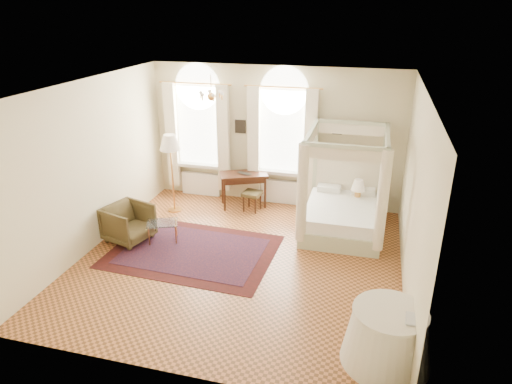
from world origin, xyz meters
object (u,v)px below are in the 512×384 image
Objects in this scene: writing_desk at (244,178)px; stool at (252,195)px; nightstand at (359,209)px; armchair at (129,223)px; coffee_table at (162,224)px; side_table at (387,336)px; floor_lamp at (170,146)px; canopy_bed at (343,210)px.

stool is (0.27, -0.21, -0.32)m from writing_desk.
armchair is at bearing -154.67° from nightstand.
coffee_table is 5.06m from side_table.
floor_lamp is at bearing 105.56° from coffee_table.
stool is 0.25× the size of floor_lamp.
side_table is at bearing -53.62° from writing_desk.
nightstand is at bearing 27.51° from coffee_table.
nightstand is 0.30× the size of floor_lamp.
armchair is 1.16× the size of coffee_table.
floor_lamp reaches higher than writing_desk.
coffee_table is at bearing -158.93° from canopy_bed.
floor_lamp reaches higher than armchair.
side_table is (3.35, -4.55, -0.30)m from writing_desk.
writing_desk is 1.46× the size of armchair.
floor_lamp is at bearing -172.79° from nightstand.
stool reaches higher than coffee_table.
writing_desk is (-2.43, 0.80, 0.21)m from canopy_bed.
floor_lamp reaches higher than nightstand.
stool is at bearing 15.07° from floor_lamp.
nightstand is at bearing 1.35° from stool.
nightstand reaches higher than stool.
nightstand is at bearing 7.21° from floor_lamp.
nightstand is 4.35m from coffee_table.
side_table is (5.15, -2.24, 0.02)m from armchair.
nightstand is 0.44× the size of writing_desk.
coffee_table is (-3.85, -2.01, 0.10)m from nightstand.
coffee_table is at bearing -117.19° from writing_desk.
nightstand is at bearing 63.97° from canopy_bed.
side_table reaches higher than stool.
floor_lamp is (-1.52, -0.69, 0.87)m from writing_desk.
canopy_bed reaches higher than floor_lamp.
armchair is at bearing -127.99° from writing_desk.
floor_lamp is at bearing -155.50° from writing_desk.
armchair is (-4.23, -1.51, -0.12)m from canopy_bed.
armchair is at bearing -99.87° from floor_lamp.
stool is at bearing 164.83° from canopy_bed.
canopy_bed is 3.86m from side_table.
writing_desk reaches higher than armchair.
coffee_table is 0.60× the size of side_table.
canopy_bed reaches higher than coffee_table.
canopy_bed is 2.60× the size of armchair.
armchair is (-2.07, -2.09, -0.00)m from stool.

